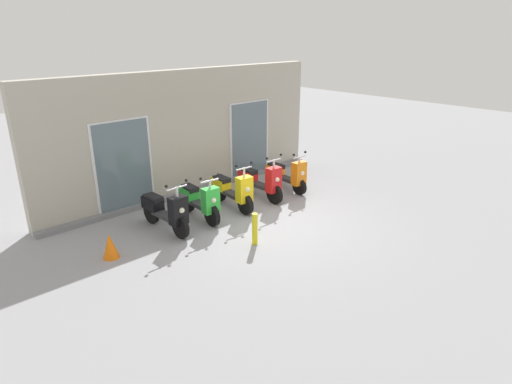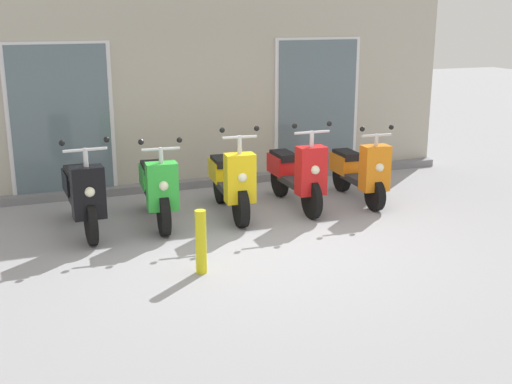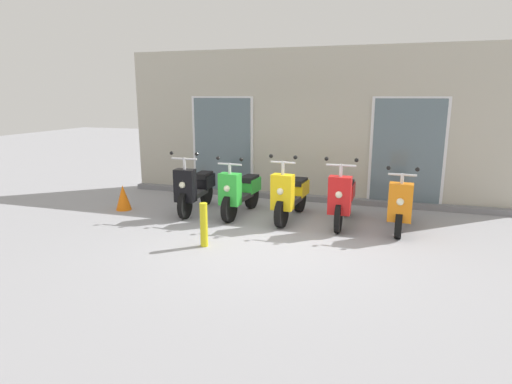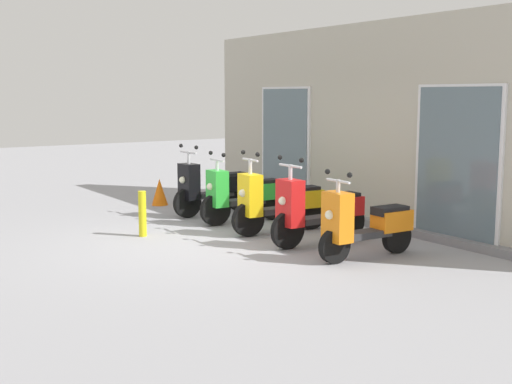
{
  "view_description": "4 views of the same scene",
  "coord_description": "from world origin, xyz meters",
  "px_view_note": "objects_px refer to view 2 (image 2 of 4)",
  "views": [
    {
      "loc": [
        -6.6,
        -6.7,
        4.29
      ],
      "look_at": [
        0.22,
        0.66,
        0.54
      ],
      "focal_mm": 30.65,
      "sensor_mm": 36.0,
      "label": 1
    },
    {
      "loc": [
        -2.71,
        -6.9,
        2.71
      ],
      "look_at": [
        0.07,
        0.51,
        0.52
      ],
      "focal_mm": 45.84,
      "sensor_mm": 36.0,
      "label": 2
    },
    {
      "loc": [
        1.75,
        -6.43,
        2.33
      ],
      "look_at": [
        -0.58,
        0.88,
        0.59
      ],
      "focal_mm": 30.04,
      "sensor_mm": 36.0,
      "label": 3
    },
    {
      "loc": [
        8.29,
        -4.76,
        2.15
      ],
      "look_at": [
        0.62,
        0.44,
        0.79
      ],
      "focal_mm": 46.79,
      "sensor_mm": 36.0,
      "label": 4
    }
  ],
  "objects_px": {
    "curb_bollard": "(201,242)",
    "scooter_yellow": "(231,181)",
    "scooter_orange": "(359,171)",
    "scooter_red": "(296,173)",
    "scooter_green": "(157,188)",
    "scooter_black": "(82,194)"
  },
  "relations": [
    {
      "from": "scooter_yellow",
      "to": "scooter_red",
      "type": "relative_size",
      "value": 1.0
    },
    {
      "from": "scooter_red",
      "to": "curb_bollard",
      "type": "height_order",
      "value": "scooter_red"
    },
    {
      "from": "scooter_black",
      "to": "scooter_red",
      "type": "relative_size",
      "value": 0.99
    },
    {
      "from": "scooter_black",
      "to": "scooter_red",
      "type": "bearing_deg",
      "value": 0.44
    },
    {
      "from": "scooter_yellow",
      "to": "scooter_red",
      "type": "distance_m",
      "value": 0.97
    },
    {
      "from": "scooter_green",
      "to": "scooter_black",
      "type": "bearing_deg",
      "value": -177.69
    },
    {
      "from": "scooter_yellow",
      "to": "curb_bollard",
      "type": "height_order",
      "value": "scooter_yellow"
    },
    {
      "from": "scooter_green",
      "to": "scooter_orange",
      "type": "height_order",
      "value": "scooter_green"
    },
    {
      "from": "curb_bollard",
      "to": "scooter_green",
      "type": "bearing_deg",
      "value": 91.88
    },
    {
      "from": "scooter_red",
      "to": "curb_bollard",
      "type": "xyz_separation_m",
      "value": [
        -1.93,
        -1.86,
        -0.15
      ]
    },
    {
      "from": "scooter_black",
      "to": "scooter_green",
      "type": "distance_m",
      "value": 0.96
    },
    {
      "from": "curb_bollard",
      "to": "scooter_yellow",
      "type": "bearing_deg",
      "value": 62.99
    },
    {
      "from": "scooter_yellow",
      "to": "curb_bollard",
      "type": "distance_m",
      "value": 2.11
    },
    {
      "from": "scooter_black",
      "to": "scooter_orange",
      "type": "height_order",
      "value": "scooter_black"
    },
    {
      "from": "scooter_orange",
      "to": "curb_bollard",
      "type": "relative_size",
      "value": 2.19
    },
    {
      "from": "scooter_yellow",
      "to": "curb_bollard",
      "type": "relative_size",
      "value": 2.4
    },
    {
      "from": "scooter_red",
      "to": "curb_bollard",
      "type": "relative_size",
      "value": 2.4
    },
    {
      "from": "scooter_yellow",
      "to": "scooter_red",
      "type": "height_order",
      "value": "scooter_yellow"
    },
    {
      "from": "scooter_green",
      "to": "scooter_red",
      "type": "bearing_deg",
      "value": -0.47
    },
    {
      "from": "scooter_black",
      "to": "scooter_green",
      "type": "relative_size",
      "value": 1.02
    },
    {
      "from": "scooter_orange",
      "to": "scooter_red",
      "type": "bearing_deg",
      "value": 178.99
    },
    {
      "from": "scooter_yellow",
      "to": "scooter_orange",
      "type": "xyz_separation_m",
      "value": [
        1.97,
        -0.03,
        -0.01
      ]
    }
  ]
}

